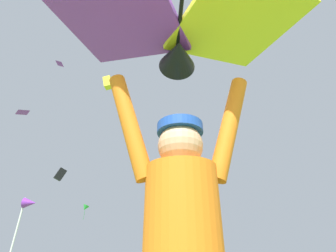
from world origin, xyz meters
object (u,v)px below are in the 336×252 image
held_stunt_kite (178,32)px  distant_kite_black_high_right (60,174)px  distant_kite_green_far_center (85,208)px  distant_kite_red_mid_left (167,125)px  distant_kite_purple_low_left (22,112)px  marker_flag (27,210)px  distant_kite_yellow_overhead_distant (108,83)px  distant_kite_purple_high_left (60,63)px  distant_kite_magenta_mid_right (159,179)px  distant_kite_red_low_right (225,143)px

held_stunt_kite → distant_kite_black_high_right: bearing=114.4°
distant_kite_black_high_right → distant_kite_green_far_center: bearing=77.0°
distant_kite_red_mid_left → distant_kite_purple_low_left: size_ratio=1.74×
distant_kite_purple_low_left → marker_flag: bearing=-50.8°
distant_kite_black_high_right → distant_kite_yellow_overhead_distant: (5.60, -8.16, 4.79)m
distant_kite_purple_high_left → distant_kite_magenta_mid_right: bearing=68.0°
distant_kite_red_low_right → distant_kite_green_far_center: bearing=158.5°
distant_kite_black_high_right → marker_flag: distant_kite_black_high_right is taller
held_stunt_kite → distant_kite_purple_low_left: bearing=126.7°
distant_kite_purple_high_left → distant_kite_black_high_right: size_ratio=0.54×
distant_kite_purple_low_left → distant_kite_purple_high_left: bearing=74.2°
distant_kite_purple_low_left → held_stunt_kite: bearing=-53.3°
distant_kite_black_high_right → distant_kite_green_far_center: (1.25, 5.44, -2.24)m
distant_kite_green_far_center → distant_kite_magenta_mid_right: size_ratio=0.64×
distant_kite_yellow_overhead_distant → distant_kite_magenta_mid_right: size_ratio=0.39×
distant_kite_purple_high_left → distant_kite_red_mid_left: bearing=63.6°
distant_kite_red_low_right → distant_kite_green_far_center: size_ratio=0.69×
distant_kite_red_mid_left → distant_kite_yellow_overhead_distant: (-4.87, -15.74, -4.78)m
distant_kite_red_low_right → distant_kite_red_mid_left: bearing=125.7°
distant_kite_red_mid_left → distant_kite_yellow_overhead_distant: distant_kite_red_mid_left is taller
distant_kite_magenta_mid_right → marker_flag: bearing=-96.3°
distant_kite_purple_high_left → distant_kite_black_high_right: 11.02m
distant_kite_red_low_right → marker_flag: size_ratio=0.53×
distant_kite_yellow_overhead_distant → marker_flag: 13.73m
distant_kite_black_high_right → distant_kite_red_low_right: (16.27, -0.49, 3.27)m
distant_kite_red_low_right → distant_kite_magenta_mid_right: bearing=126.3°
held_stunt_kite → marker_flag: bearing=123.4°
distant_kite_black_high_right → distant_kite_magenta_mid_right: bearing=43.0°
distant_kite_red_low_right → marker_flag: distant_kite_red_low_right is taller
distant_kite_green_far_center → distant_kite_yellow_overhead_distant: bearing=-72.3°
distant_kite_magenta_mid_right → distant_kite_black_high_right: bearing=-137.0°
distant_kite_magenta_mid_right → distant_kite_purple_low_left: bearing=-111.5°
distant_kite_red_low_right → distant_kite_yellow_overhead_distant: distant_kite_yellow_overhead_distant is taller
distant_kite_purple_high_left → distant_kite_black_high_right: (-2.15, 9.19, -5.69)m
distant_kite_purple_low_left → distant_kite_magenta_mid_right: distant_kite_magenta_mid_right is taller
distant_kite_red_mid_left → marker_flag: (-3.84, -24.44, -15.35)m
held_stunt_kite → distant_kite_magenta_mid_right: size_ratio=0.66×
distant_kite_purple_low_left → distant_kite_yellow_overhead_distant: distant_kite_yellow_overhead_distant is taller
marker_flag → distant_kite_magenta_mid_right: bearing=83.7°
distant_kite_purple_high_left → distant_kite_magenta_mid_right: (7.29, 18.01, -3.58)m
distant_kite_red_mid_left → distant_kite_red_low_right: distant_kite_red_mid_left is taller
distant_kite_black_high_right → distant_kite_yellow_overhead_distant: 10.99m
held_stunt_kite → marker_flag: size_ratio=0.79×
distant_kite_red_mid_left → marker_flag: size_ratio=0.52×
distant_kite_purple_high_left → distant_kite_magenta_mid_right: size_ratio=0.28×
distant_kite_red_low_right → distant_kite_magenta_mid_right: (-6.83, 9.30, -1.16)m
distant_kite_green_far_center → distant_kite_yellow_overhead_distant: 15.91m
distant_kite_purple_high_left → held_stunt_kite: bearing=-58.5°
distant_kite_purple_high_left → distant_kite_red_low_right: distant_kite_purple_high_left is taller
distant_kite_yellow_overhead_distant → distant_kite_black_high_right: bearing=124.4°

